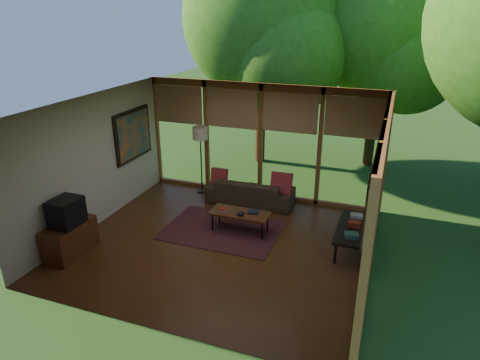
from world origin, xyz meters
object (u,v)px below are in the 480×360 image
at_px(floor_lamp, 200,137).
at_px(side_console, 354,230).
at_px(media_cabinet, 70,239).
at_px(television, 66,212).
at_px(sofa, 250,191).
at_px(coffee_table, 240,214).

bearing_deg(floor_lamp, side_console, -21.85).
height_order(media_cabinet, floor_lamp, floor_lamp).
relative_size(television, floor_lamp, 0.33).
relative_size(sofa, media_cabinet, 1.99).
height_order(sofa, side_console, sofa).
bearing_deg(sofa, coffee_table, 99.17).
relative_size(sofa, floor_lamp, 1.20).
xyz_separation_m(television, side_console, (4.85, 1.94, -0.44)).
distance_m(television, side_console, 5.24).
height_order(sofa, television, television).
height_order(television, coffee_table, television).
height_order(floor_lamp, coffee_table, floor_lamp).
bearing_deg(media_cabinet, side_console, 21.70).
distance_m(sofa, side_console, 2.80).
bearing_deg(media_cabinet, floor_lamp, 73.02).
bearing_deg(floor_lamp, media_cabinet, -106.98).
height_order(media_cabinet, coffee_table, media_cabinet).
distance_m(sofa, media_cabinet, 4.03).
bearing_deg(sofa, media_cabinet, 52.47).
relative_size(sofa, television, 3.61).
bearing_deg(coffee_table, floor_lamp, 134.71).
relative_size(coffee_table, side_console, 0.86).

